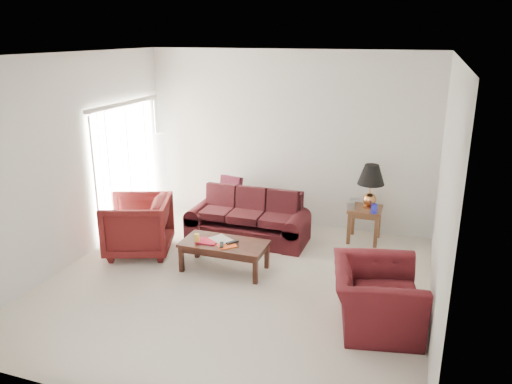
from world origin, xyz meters
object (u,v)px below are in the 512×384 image
floor_lamp (161,175)px  coffee_table (224,256)px  sofa (248,217)px  end_table (364,224)px  armchair_right (376,297)px  armchair_left (138,226)px

floor_lamp → coffee_table: floor_lamp is taller
sofa → end_table: size_ratio=3.42×
sofa → floor_lamp: (-1.88, 0.55, 0.39)m
end_table → armchair_right: size_ratio=0.51×
armchair_left → coffee_table: 1.50m
floor_lamp → armchair_left: bearing=-73.3°
sofa → coffee_table: 1.15m
end_table → armchair_left: bearing=-153.5°
armchair_right → sofa: bearing=38.4°
sofa → armchair_right: 2.94m
coffee_table → armchair_right: bearing=-12.8°
floor_lamp → armchair_left: (0.47, -1.58, -0.34)m
floor_lamp → end_table: bearing=0.4°
end_table → sofa: bearing=-162.2°
armchair_left → coffee_table: bearing=65.4°
armchair_left → coffee_table: (1.47, -0.12, -0.23)m
sofa → armchair_left: size_ratio=2.00×
armchair_left → armchair_right: (3.67, -0.86, -0.08)m
end_table → floor_lamp: 3.72m
floor_lamp → sofa: bearing=-16.4°
sofa → coffee_table: size_ratio=1.60×
floor_lamp → armchair_right: size_ratio=1.40×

